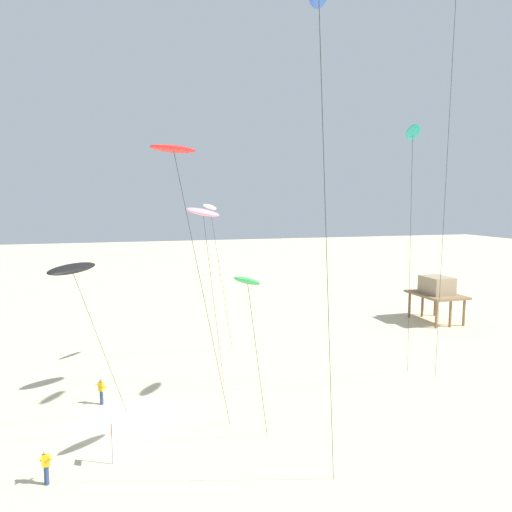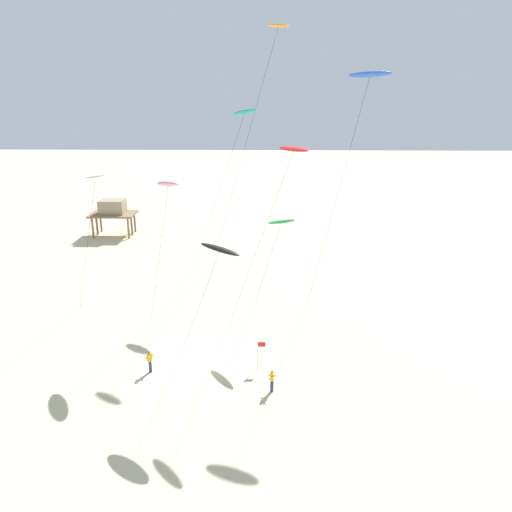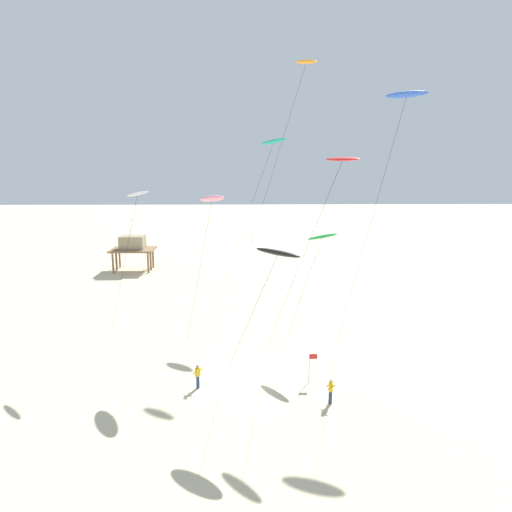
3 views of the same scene
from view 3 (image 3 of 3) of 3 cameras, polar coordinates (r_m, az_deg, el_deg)
name	(u,v)px [view 3 (image 3 of 3)]	position (r m, az deg, el deg)	size (l,w,h in m)	color
ground_plane	(242,378)	(33.51, -1.79, -14.99)	(260.00, 260.00, 0.00)	beige
kite_black	(278,253)	(28.13, 2.71, 0.36)	(5.14, 3.94, 9.91)	black
kite_blue	(406,96)	(38.80, 18.28, 18.43)	(5.44, 3.61, 20.49)	blue
kite_teal	(273,143)	(46.79, 2.14, 13.90)	(7.28, 5.06, 17.50)	teal
kite_green	(322,237)	(36.69, 8.26, 2.34)	(3.80, 2.93, 9.70)	green
kite_white	(137,196)	(37.86, -14.68, 7.29)	(4.78, 3.45, 12.90)	white
kite_red	(342,161)	(32.92, 10.67, 11.61)	(6.27, 4.89, 15.44)	red
kite_orange	(305,67)	(48.11, 6.10, 22.45)	(8.32, 6.06, 24.79)	orange
kite_pink	(212,199)	(35.33, -5.57, 7.11)	(3.86, 3.31, 12.80)	pink
kite_flyer_nearest	(331,391)	(30.35, 9.32, -16.29)	(0.52, 0.55, 1.67)	navy
kite_flyer_middle	(198,376)	(32.03, -7.31, -14.64)	(0.72, 0.73, 1.67)	navy
stilt_house	(133,245)	(65.65, -15.18, 1.30)	(5.98, 4.16, 4.92)	#846647
marker_flag	(311,362)	(32.53, 6.93, -13.03)	(0.57, 0.05, 2.10)	gray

